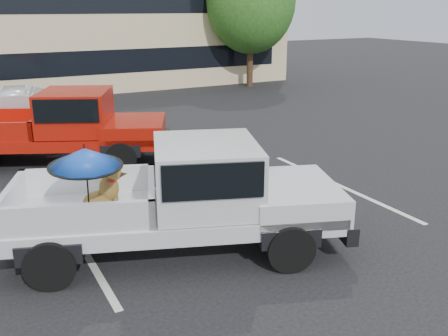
# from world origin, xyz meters

# --- Properties ---
(ground) EXTENTS (90.00, 90.00, 0.00)m
(ground) POSITION_xyz_m (0.00, 0.00, 0.00)
(ground) COLOR black
(ground) RESTS_ON ground
(stripe_left) EXTENTS (0.12, 5.00, 0.01)m
(stripe_left) POSITION_xyz_m (-3.00, 2.00, 0.00)
(stripe_left) COLOR silver
(stripe_left) RESTS_ON ground
(stripe_right) EXTENTS (0.12, 5.00, 0.01)m
(stripe_right) POSITION_xyz_m (3.00, 2.00, 0.00)
(stripe_right) COLOR silver
(stripe_right) RESTS_ON ground
(motel_building) EXTENTS (20.40, 8.40, 6.30)m
(motel_building) POSITION_xyz_m (2.00, 20.99, 3.21)
(motel_building) COLOR #CCB888
(motel_building) RESTS_ON ground
(tree_right) EXTENTS (4.46, 4.46, 6.78)m
(tree_right) POSITION_xyz_m (9.00, 16.00, 4.21)
(tree_right) COLOR #332114
(tree_right) RESTS_ON ground
(silver_pickup) EXTENTS (6.02, 3.78, 2.06)m
(silver_pickup) POSITION_xyz_m (-1.34, 0.68, 1.05)
(silver_pickup) COLOR black
(silver_pickup) RESTS_ON ground
(red_pickup) EXTENTS (6.13, 4.25, 1.92)m
(red_pickup) POSITION_xyz_m (-2.04, 6.73, 1.05)
(red_pickup) COLOR black
(red_pickup) RESTS_ON ground
(silver_sedan) EXTENTS (5.18, 2.44, 1.64)m
(silver_sedan) POSITION_xyz_m (-2.63, 9.42, 0.82)
(silver_sedan) COLOR silver
(silver_sedan) RESTS_ON ground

